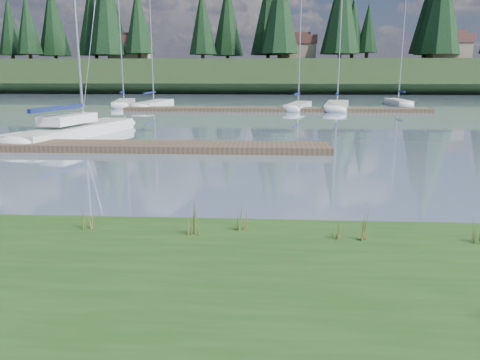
{
  "coord_description": "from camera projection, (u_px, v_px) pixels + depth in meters",
  "views": [
    {
      "loc": [
        1.35,
        -10.62,
        3.27
      ],
      "look_at": [
        0.75,
        -0.5,
        0.93
      ],
      "focal_mm": 35.0,
      "sensor_mm": 36.0,
      "label": 1
    }
  ],
  "objects": [
    {
      "name": "conifer_1",
      "position": [
        27.0,
        24.0,
        79.97
      ],
      "size": [
        4.4,
        4.4,
        11.3
      ],
      "color": "#382619",
      "rests_on": "ridge"
    },
    {
      "name": "house_1",
      "position": [
        297.0,
        47.0,
        78.2
      ],
      "size": [
        6.3,
        5.3,
        4.65
      ],
      "color": "gray",
      "rests_on": "ridge"
    },
    {
      "name": "conifer_4",
      "position": [
        280.0,
        7.0,
        72.21
      ],
      "size": [
        6.16,
        6.16,
        15.1
      ],
      "color": "#382619",
      "rests_on": "ridge"
    },
    {
      "name": "weed_3",
      "position": [
        88.0,
        218.0,
        8.93
      ],
      "size": [
        0.17,
        0.14,
        0.46
      ],
      "color": "#475B23",
      "rests_on": "bank"
    },
    {
      "name": "conifer_6",
      "position": [
        441.0,
        1.0,
        72.51
      ],
      "size": [
        7.04,
        7.04,
        17.0
      ],
      "color": "#382619",
      "rests_on": "ridge"
    },
    {
      "name": "weed_0",
      "position": [
        192.0,
        220.0,
        8.55
      ],
      "size": [
        0.17,
        0.14,
        0.66
      ],
      "color": "#475B23",
      "rests_on": "bank"
    },
    {
      "name": "weed_2",
      "position": [
        365.0,
        227.0,
        8.28
      ],
      "size": [
        0.17,
        0.14,
        0.6
      ],
      "color": "#475B23",
      "rests_on": "bank"
    },
    {
      "name": "sailboat_bg_2",
      "position": [
        299.0,
        105.0,
        42.68
      ],
      "size": [
        3.1,
        7.43,
        11.03
      ],
      "rotation": [
        0.0,
        0.0,
        1.33
      ],
      "color": "white",
      "rests_on": "ground"
    },
    {
      "name": "sailboat_bg_4",
      "position": [
        397.0,
        102.0,
        47.81
      ],
      "size": [
        1.39,
        6.81,
        10.16
      ],
      "rotation": [
        0.0,
        0.0,
        1.58
      ],
      "color": "white",
      "rests_on": "ground"
    },
    {
      "name": "ridge",
      "position": [
        261.0,
        77.0,
        81.58
      ],
      "size": [
        200.0,
        20.0,
        5.0
      ],
      "primitive_type": "cube",
      "color": "#1E3218",
      "rests_on": "ground"
    },
    {
      "name": "conifer_5",
      "position": [
        353.0,
        24.0,
        75.92
      ],
      "size": [
        3.96,
        3.96,
        10.35
      ],
      "color": "#382619",
      "rests_on": "ridge"
    },
    {
      "name": "weed_5",
      "position": [
        480.0,
        231.0,
        8.17
      ],
      "size": [
        0.17,
        0.14,
        0.49
      ],
      "color": "#475B23",
      "rests_on": "bank"
    },
    {
      "name": "sailboat_bg_3",
      "position": [
        337.0,
        105.0,
        43.46
      ],
      "size": [
        3.49,
        9.65,
        13.74
      ],
      "rotation": [
        0.0,
        0.0,
        1.39
      ],
      "color": "white",
      "rests_on": "ground"
    },
    {
      "name": "mud_lip",
      "position": [
        200.0,
        232.0,
        9.57
      ],
      "size": [
        60.0,
        0.5,
        0.14
      ],
      "primitive_type": "cube",
      "color": "#33281C",
      "rests_on": "ground"
    },
    {
      "name": "dock_far",
      "position": [
        276.0,
        109.0,
        40.17
      ],
      "size": [
        26.0,
        2.2,
        0.3
      ],
      "primitive_type": "cube",
      "color": "#4C3D2C",
      "rests_on": "ground"
    },
    {
      "name": "ground",
      "position": [
        252.0,
        111.0,
        40.32
      ],
      "size": [
        200.0,
        200.0,
        0.0
      ],
      "primitive_type": "plane",
      "color": "#798DA5",
      "rests_on": "ground"
    },
    {
      "name": "house_2",
      "position": [
        448.0,
        46.0,
        74.87
      ],
      "size": [
        6.3,
        5.3,
        4.65
      ],
      "color": "gray",
      "rests_on": "ridge"
    },
    {
      "name": "conifer_2",
      "position": [
        107.0,
        7.0,
        75.67
      ],
      "size": [
        6.6,
        6.6,
        16.05
      ],
      "color": "#382619",
      "rests_on": "ridge"
    },
    {
      "name": "weed_1",
      "position": [
        242.0,
        219.0,
        8.82
      ],
      "size": [
        0.17,
        0.14,
        0.52
      ],
      "color": "#475B23",
      "rests_on": "bank"
    },
    {
      "name": "house_0",
      "position": [
        130.0,
        48.0,
        78.85
      ],
      "size": [
        6.3,
        5.3,
        4.65
      ],
      "color": "gray",
      "rests_on": "ridge"
    },
    {
      "name": "sailboat_bg_1",
      "position": [
        156.0,
        103.0,
        45.66
      ],
      "size": [
        2.51,
        8.65,
        12.65
      ],
      "rotation": [
        0.0,
        0.0,
        1.47
      ],
      "color": "white",
      "rests_on": "ground"
    },
    {
      "name": "conifer_3",
      "position": [
        202.0,
        21.0,
        79.1
      ],
      "size": [
        4.84,
        4.84,
        12.25
      ],
      "color": "#382619",
      "rests_on": "ridge"
    },
    {
      "name": "weed_4",
      "position": [
        338.0,
        230.0,
        8.39
      ],
      "size": [
        0.17,
        0.14,
        0.37
      ],
      "color": "#475B23",
      "rests_on": "bank"
    },
    {
      "name": "bank",
      "position": [
        145.0,
        354.0,
        5.26
      ],
      "size": [
        60.0,
        9.0,
        0.35
      ],
      "primitive_type": "cube",
      "color": "#254819",
      "rests_on": "ground"
    },
    {
      "name": "sailboat_bg_0",
      "position": [
        125.0,
        102.0,
        46.87
      ],
      "size": [
        3.08,
        8.15,
        11.59
      ],
      "rotation": [
        0.0,
        0.0,
        1.76
      ],
      "color": "white",
      "rests_on": "ground"
    },
    {
      "name": "sailboat_main",
      "position": [
        83.0,
        127.0,
        24.96
      ],
      "size": [
        4.07,
        10.05,
        14.08
      ],
      "rotation": [
        0.0,
        0.0,
        1.35
      ],
      "color": "white",
      "rests_on": "ground"
    },
    {
      "name": "dock_near",
      "position": [
        143.0,
        147.0,
        20.09
      ],
      "size": [
        16.0,
        2.0,
        0.3
      ],
      "primitive_type": "cube",
      "color": "#4C3D2C",
      "rests_on": "ground"
    }
  ]
}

